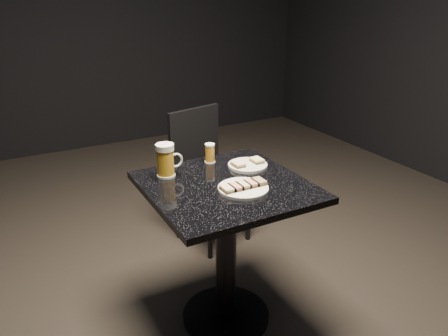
# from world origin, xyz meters

# --- Properties ---
(floor) EXTENTS (6.00, 6.00, 0.00)m
(floor) POSITION_xyz_m (0.00, 0.00, 0.00)
(floor) COLOR black
(floor) RESTS_ON ground
(plate_large) EXTENTS (0.22, 0.22, 0.01)m
(plate_large) POSITION_xyz_m (0.03, -0.09, 0.76)
(plate_large) COLOR white
(plate_large) RESTS_ON table
(plate_small) EXTENTS (0.19, 0.19, 0.01)m
(plate_small) POSITION_xyz_m (0.19, 0.13, 0.76)
(plate_small) COLOR silver
(plate_small) RESTS_ON table
(table) EXTENTS (0.70, 0.70, 0.75)m
(table) POSITION_xyz_m (0.00, 0.00, 0.51)
(table) COLOR black
(table) RESTS_ON floor
(beer_mug) EXTENTS (0.12, 0.09, 0.16)m
(beer_mug) POSITION_xyz_m (-0.20, 0.21, 0.83)
(beer_mug) COLOR white
(beer_mug) RESTS_ON table
(beer_tumbler) EXTENTS (0.05, 0.05, 0.10)m
(beer_tumbler) POSITION_xyz_m (0.06, 0.27, 0.80)
(beer_tumbler) COLOR silver
(beer_tumbler) RESTS_ON table
(chair) EXTENTS (0.47, 0.47, 0.86)m
(chair) POSITION_xyz_m (0.28, 0.78, 0.50)
(chair) COLOR black
(chair) RESTS_ON floor
(canapes_on_plate_large) EXTENTS (0.20, 0.07, 0.02)m
(canapes_on_plate_large) POSITION_xyz_m (0.03, -0.09, 0.77)
(canapes_on_plate_large) COLOR #4C3521
(canapes_on_plate_large) RESTS_ON plate_large
(canapes_on_plate_small) EXTENTS (0.16, 0.07, 0.02)m
(canapes_on_plate_small) POSITION_xyz_m (0.19, 0.13, 0.77)
(canapes_on_plate_small) COLOR #4C3521
(canapes_on_plate_small) RESTS_ON plate_small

